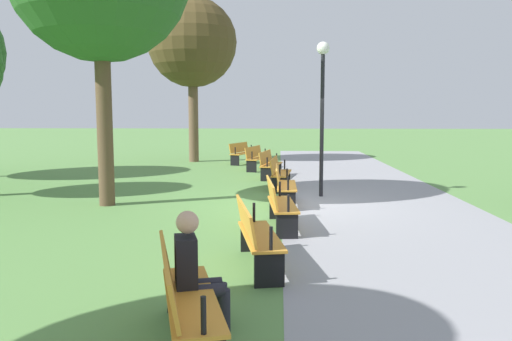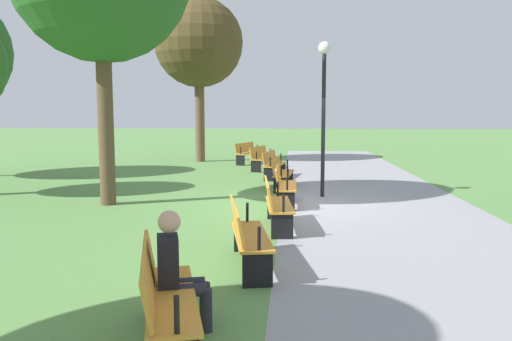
# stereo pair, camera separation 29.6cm
# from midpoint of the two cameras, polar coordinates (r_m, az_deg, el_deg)

# --- Properties ---
(ground_plane) EXTENTS (120.00, 120.00, 0.00)m
(ground_plane) POSITION_cam_midpoint_polar(r_m,az_deg,el_deg) (11.66, 4.26, -3.94)
(ground_plane) COLOR #5B8C47
(path_paving) EXTENTS (33.72, 4.45, 0.01)m
(path_paving) POSITION_cam_midpoint_polar(r_m,az_deg,el_deg) (11.85, 14.51, -3.95)
(path_paving) COLOR #939399
(path_paving) RESTS_ON ground
(bench_0) EXTENTS (1.80, 1.06, 0.89)m
(bench_0) POSITION_cam_midpoint_polar(r_m,az_deg,el_deg) (21.07, -0.59, 2.07)
(bench_0) COLOR orange
(bench_0) RESTS_ON ground
(bench_1) EXTENTS (1.81, 0.92, 0.89)m
(bench_1) POSITION_cam_midpoint_polar(r_m,az_deg,el_deg) (18.74, 1.09, 1.51)
(bench_1) COLOR orange
(bench_1) RESTS_ON ground
(bench_2) EXTENTS (1.80, 0.78, 0.89)m
(bench_2) POSITION_cam_midpoint_polar(r_m,az_deg,el_deg) (16.37, 2.51, 0.77)
(bench_2) COLOR orange
(bench_2) RESTS_ON ground
(bench_3) EXTENTS (1.78, 0.63, 0.89)m
(bench_3) POSITION_cam_midpoint_polar(r_m,az_deg,el_deg) (13.98, 3.54, -0.23)
(bench_3) COLOR orange
(bench_3) RESTS_ON ground
(bench_4) EXTENTS (1.74, 0.47, 0.89)m
(bench_4) POSITION_cam_midpoint_polar(r_m,az_deg,el_deg) (11.58, 3.94, -1.64)
(bench_4) COLOR orange
(bench_4) RESTS_ON ground
(bench_5) EXTENTS (1.78, 0.63, 0.89)m
(bench_5) POSITION_cam_midpoint_polar(r_m,az_deg,el_deg) (9.20, 3.19, -3.77)
(bench_5) COLOR orange
(bench_5) RESTS_ON ground
(bench_6) EXTENTS (1.80, 0.78, 0.89)m
(bench_6) POSITION_cam_midpoint_polar(r_m,az_deg,el_deg) (6.87, 0.10, -7.32)
(bench_6) COLOR orange
(bench_6) RESTS_ON ground
(bench_7) EXTENTS (1.81, 0.92, 0.89)m
(bench_7) POSITION_cam_midpoint_polar(r_m,az_deg,el_deg) (4.71, -8.75, -13.98)
(bench_7) COLOR orange
(bench_7) RESTS_ON ground
(person_seated) EXTENTS (0.43, 0.58, 1.20)m
(person_seated) POSITION_cam_midpoint_polar(r_m,az_deg,el_deg) (4.93, -7.24, -11.00)
(person_seated) COLOR black
(person_seated) RESTS_ON ground
(tree_0) EXTENTS (3.87, 3.87, 7.13)m
(tree_0) POSITION_cam_midpoint_polar(r_m,az_deg,el_deg) (22.38, -6.21, 14.33)
(tree_0) COLOR brown
(tree_0) RESTS_ON ground
(lamp_post) EXTENTS (0.32, 0.32, 3.91)m
(lamp_post) POSITION_cam_midpoint_polar(r_m,az_deg,el_deg) (12.72, 8.48, 9.22)
(lamp_post) COLOR black
(lamp_post) RESTS_ON ground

